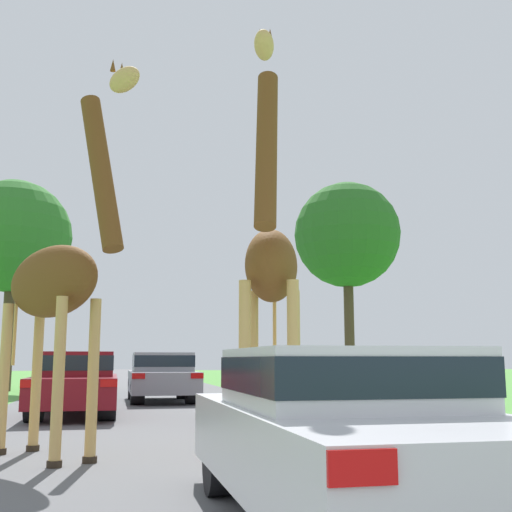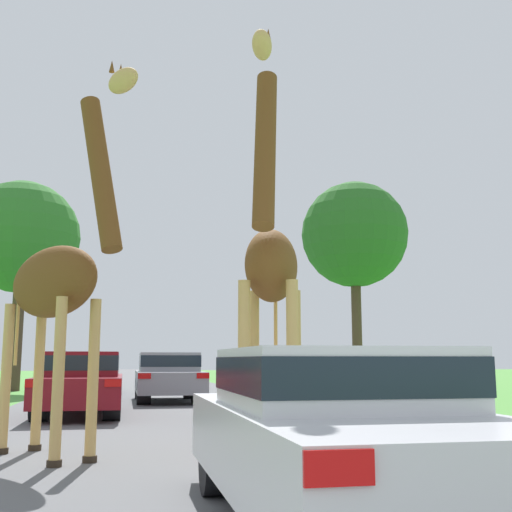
{
  "view_description": "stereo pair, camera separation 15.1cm",
  "coord_description": "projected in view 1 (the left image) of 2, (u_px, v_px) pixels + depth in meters",
  "views": [
    {
      "loc": [
        -1.07,
        0.9,
        1.28
      ],
      "look_at": [
        0.84,
        9.52,
        2.71
      ],
      "focal_mm": 45.0,
      "sensor_mm": 36.0,
      "label": 1
    },
    {
      "loc": [
        -0.92,
        0.87,
        1.28
      ],
      "look_at": [
        0.84,
        9.52,
        2.71
      ],
      "focal_mm": 45.0,
      "sensor_mm": 36.0,
      "label": 2
    }
  ],
  "objects": [
    {
      "name": "car_queue_left",
      "position": [
        162.0,
        375.0,
        19.82
      ],
      "size": [
        1.97,
        4.37,
        1.49
      ],
      "color": "gray",
      "rests_on": "ground"
    },
    {
      "name": "giraffe_near_road",
      "position": [
        271.0,
        266.0,
        8.84
      ],
      "size": [
        1.26,
        2.77,
        5.4
      ],
      "rotation": [
        0.0,
        0.0,
        2.85
      ],
      "color": "tan",
      "rests_on": "ground"
    },
    {
      "name": "tree_centre_back",
      "position": [
        14.0,
        237.0,
        27.18
      ],
      "size": [
        4.81,
        4.81,
        8.86
      ],
      "color": "#4C3828",
      "rests_on": "ground"
    },
    {
      "name": "giraffe_companion",
      "position": [
        57.0,
        278.0,
        8.62
      ],
      "size": [
        1.95,
        2.69,
        5.04
      ],
      "rotation": [
        0.0,
        0.0,
        -2.56
      ],
      "color": "tan",
      "rests_on": "ground"
    },
    {
      "name": "road",
      "position": [
        136.0,
        389.0,
        28.07
      ],
      "size": [
        7.93,
        120.0,
        0.0
      ],
      "color": "#5B5B5E",
      "rests_on": "ground"
    },
    {
      "name": "car_far_ahead",
      "position": [
        80.0,
        374.0,
        23.79
      ],
      "size": [
        1.73,
        4.48,
        1.42
      ],
      "color": "navy",
      "rests_on": "ground"
    },
    {
      "name": "car_queue_right",
      "position": [
        76.0,
        382.0,
        14.82
      ],
      "size": [
        1.85,
        4.61,
        1.45
      ],
      "color": "maroon",
      "rests_on": "ground"
    },
    {
      "name": "tree_left_edge",
      "position": [
        347.0,
        236.0,
        26.8
      ],
      "size": [
        4.41,
        4.41,
        8.65
      ],
      "color": "#4C3828",
      "rests_on": "ground"
    },
    {
      "name": "car_verge_right",
      "position": [
        298.0,
        385.0,
        13.38
      ],
      "size": [
        1.96,
        4.6,
        1.41
      ],
      "color": "#561914",
      "rests_on": "ground"
    },
    {
      "name": "car_lead_maroon",
      "position": [
        342.0,
        429.0,
        5.06
      ],
      "size": [
        1.77,
        4.49,
        1.37
      ],
      "color": "silver",
      "rests_on": "ground"
    }
  ]
}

